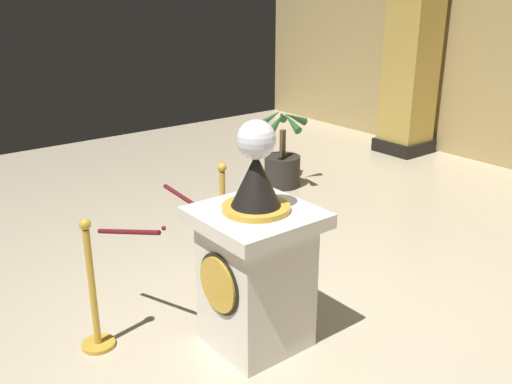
% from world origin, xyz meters
% --- Properties ---
extents(ground_plane, '(12.78, 12.78, 0.00)m').
position_xyz_m(ground_plane, '(0.00, 0.00, 0.00)').
color(ground_plane, beige).
extents(pedestal_clock, '(0.78, 0.78, 1.67)m').
position_xyz_m(pedestal_clock, '(-0.09, -0.09, 0.65)').
color(pedestal_clock, silver).
rests_on(pedestal_clock, ground_plane).
extents(stanchion_near, '(0.24, 0.24, 1.07)m').
position_xyz_m(stanchion_near, '(-1.06, 0.31, 0.38)').
color(stanchion_near, gold).
rests_on(stanchion_near, ground_plane).
extents(stanchion_far, '(0.24, 0.24, 1.00)m').
position_xyz_m(stanchion_far, '(-0.74, -1.03, 0.35)').
color(stanchion_far, gold).
rests_on(stanchion_far, ground_plane).
extents(velvet_rope, '(0.85, 0.87, 0.22)m').
position_xyz_m(velvet_rope, '(-0.90, -0.36, 0.79)').
color(velvet_rope, '#591419').
extents(column_left, '(0.74, 0.74, 3.32)m').
position_xyz_m(column_left, '(-2.66, 4.90, 1.65)').
color(column_left, black).
rests_on(column_left, ground_plane).
extents(potted_palm_left, '(0.67, 0.69, 1.05)m').
position_xyz_m(potted_palm_left, '(-2.60, 2.31, 0.32)').
color(potted_palm_left, '#2D2823').
rests_on(potted_palm_left, ground_plane).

